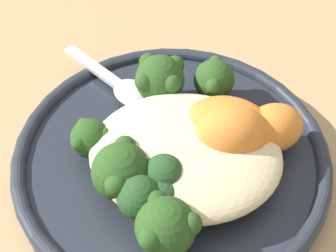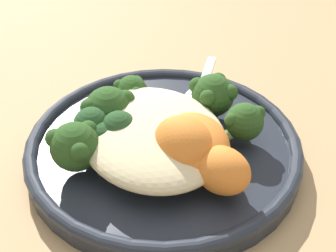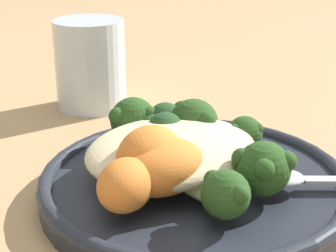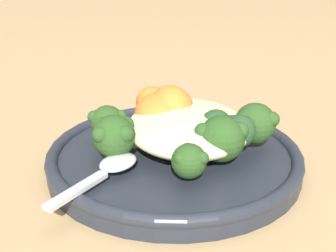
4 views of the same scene
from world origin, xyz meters
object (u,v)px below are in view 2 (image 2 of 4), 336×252
broccoli_stalk_4 (97,147)px  quinoa_mound (153,135)px  broccoli_stalk_1 (208,101)px  spoon (200,93)px  broccoli_stalk_0 (226,129)px  sweet_potato_chunk_0 (188,145)px  sweet_potato_chunk_2 (222,170)px  kale_tuft (107,128)px  broccoli_stalk_2 (142,109)px  sweet_potato_chunk_1 (195,144)px  broccoli_stalk_3 (115,115)px  plate (161,147)px

broccoli_stalk_4 → quinoa_mound: bearing=-167.1°
broccoli_stalk_1 → spoon: broccoli_stalk_1 is taller
broccoli_stalk_0 → broccoli_stalk_4: size_ratio=1.03×
sweet_potato_chunk_0 → sweet_potato_chunk_2: sweet_potato_chunk_0 is taller
broccoli_stalk_0 → kale_tuft: (0.04, 0.09, 0.00)m
broccoli_stalk_2 → sweet_potato_chunk_1: (-0.07, -0.02, 0.01)m
broccoli_stalk_2 → broccoli_stalk_3: 0.03m
quinoa_mound → kale_tuft: 0.04m
quinoa_mound → broccoli_stalk_2: quinoa_mound is taller
broccoli_stalk_0 → broccoli_stalk_4: 0.11m
plate → kale_tuft: size_ratio=4.46×
broccoli_stalk_0 → kale_tuft: 0.10m
broccoli_stalk_4 → kale_tuft: bearing=-111.6°
broccoli_stalk_1 → kale_tuft: (-0.00, 0.09, -0.00)m
broccoli_stalk_0 → broccoli_stalk_1: (0.04, -0.00, 0.00)m
plate → sweet_potato_chunk_1: sweet_potato_chunk_1 is taller
broccoli_stalk_1 → broccoli_stalk_2: (0.02, 0.06, -0.01)m
broccoli_stalk_3 → sweet_potato_chunk_0: bearing=-179.2°
sweet_potato_chunk_0 → spoon: 0.10m
quinoa_mound → sweet_potato_chunk_1: bearing=-139.4°
broccoli_stalk_0 → spoon: 0.07m
quinoa_mound → broccoli_stalk_3: broccoli_stalk_3 is taller
sweet_potato_chunk_0 → sweet_potato_chunk_2: size_ratio=1.20×
sweet_potato_chunk_0 → sweet_potato_chunk_2: (-0.03, -0.01, -0.01)m
sweet_potato_chunk_2 → spoon: bearing=-19.2°
broccoli_stalk_3 → sweet_potato_chunk_2: broccoli_stalk_3 is taller
broccoli_stalk_2 → sweet_potato_chunk_1: 0.07m
broccoli_stalk_4 → sweet_potato_chunk_2: bearing=156.1°
broccoli_stalk_0 → sweet_potato_chunk_1: (-0.01, 0.04, 0.01)m
sweet_potato_chunk_0 → quinoa_mound: bearing=29.7°
broccoli_stalk_0 → sweet_potato_chunk_2: size_ratio=2.73×
quinoa_mound → broccoli_stalk_4: broccoli_stalk_4 is taller
plate → spoon: spoon is taller
broccoli_stalk_2 → broccoli_stalk_0: bearing=-136.0°
plate → sweet_potato_chunk_1: bearing=-162.7°
spoon → sweet_potato_chunk_2: bearing=-162.3°
broccoli_stalk_1 → kale_tuft: bearing=148.2°
kale_tuft → spoon: (0.03, -0.10, -0.01)m
broccoli_stalk_0 → broccoli_stalk_2: 0.08m
broccoli_stalk_4 → broccoli_stalk_1: bearing=-153.8°
spoon → broccoli_stalk_0: bearing=-152.1°
sweet_potato_chunk_2 → sweet_potato_chunk_1: bearing=10.9°
broccoli_stalk_3 → sweet_potato_chunk_1: bearing=-174.0°
broccoli_stalk_0 → broccoli_stalk_3: broccoli_stalk_3 is taller
broccoli_stalk_3 → broccoli_stalk_4: (-0.03, 0.03, -0.00)m
plate → quinoa_mound: size_ratio=1.75×
quinoa_mound → spoon: (0.06, -0.07, -0.01)m
broccoli_stalk_2 → kale_tuft: (-0.02, 0.04, 0.01)m
broccoli_stalk_1 → sweet_potato_chunk_2: 0.09m
kale_tuft → broccoli_stalk_0: bearing=-111.5°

